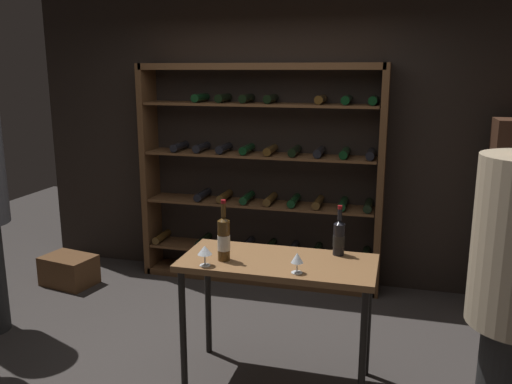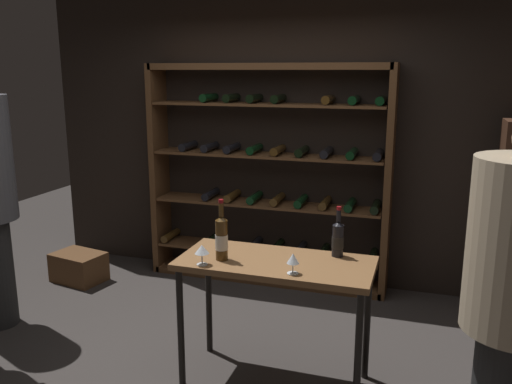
{
  "view_description": "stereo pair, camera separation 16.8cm",
  "coord_description": "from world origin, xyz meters",
  "px_view_note": "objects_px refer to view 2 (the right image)",
  "views": [
    {
      "loc": [
        1.13,
        -3.18,
        2.02
      ],
      "look_at": [
        0.21,
        0.18,
        1.22
      ],
      "focal_mm": 37.24,
      "sensor_mm": 36.0,
      "label": 1
    },
    {
      "loc": [
        1.29,
        -3.13,
        2.02
      ],
      "look_at": [
        0.21,
        0.18,
        1.22
      ],
      "focal_mm": 37.24,
      "sensor_mm": 36.0,
      "label": 2
    }
  ],
  "objects_px": {
    "wine_glass_stemmed_left": "(202,250)",
    "wine_glass_stemmed_right": "(293,259)",
    "wine_bottle_red_label": "(222,238)",
    "tasting_table": "(276,275)",
    "wine_crate": "(79,267)",
    "wine_bottle_amber_reserve": "(338,238)",
    "wine_rack": "(269,177)"
  },
  "relations": [
    {
      "from": "wine_bottle_red_label",
      "to": "wine_glass_stemmed_left",
      "type": "height_order",
      "value": "wine_bottle_red_label"
    },
    {
      "from": "wine_glass_stemmed_right",
      "to": "wine_rack",
      "type": "bearing_deg",
      "value": 110.74
    },
    {
      "from": "tasting_table",
      "to": "wine_bottle_red_label",
      "type": "bearing_deg",
      "value": -164.36
    },
    {
      "from": "wine_crate",
      "to": "wine_glass_stemmed_right",
      "type": "distance_m",
      "value": 2.88
    },
    {
      "from": "wine_rack",
      "to": "wine_glass_stemmed_right",
      "type": "distance_m",
      "value": 1.98
    },
    {
      "from": "tasting_table",
      "to": "wine_glass_stemmed_right",
      "type": "distance_m",
      "value": 0.31
    },
    {
      "from": "wine_bottle_amber_reserve",
      "to": "wine_glass_stemmed_left",
      "type": "distance_m",
      "value": 0.87
    },
    {
      "from": "wine_crate",
      "to": "wine_bottle_amber_reserve",
      "type": "bearing_deg",
      "value": -18.08
    },
    {
      "from": "wine_crate",
      "to": "wine_glass_stemmed_right",
      "type": "bearing_deg",
      "value": -27.04
    },
    {
      "from": "tasting_table",
      "to": "wine_bottle_amber_reserve",
      "type": "height_order",
      "value": "wine_bottle_amber_reserve"
    },
    {
      "from": "wine_rack",
      "to": "wine_bottle_red_label",
      "type": "distance_m",
      "value": 1.76
    },
    {
      "from": "tasting_table",
      "to": "wine_bottle_amber_reserve",
      "type": "distance_m",
      "value": 0.46
    },
    {
      "from": "wine_crate",
      "to": "wine_glass_stemmed_left",
      "type": "bearing_deg",
      "value": -34.17
    },
    {
      "from": "wine_crate",
      "to": "wine_glass_stemmed_left",
      "type": "xyz_separation_m",
      "value": [
        1.9,
        -1.29,
        0.8
      ]
    },
    {
      "from": "wine_rack",
      "to": "wine_bottle_red_label",
      "type": "bearing_deg",
      "value": -83.07
    },
    {
      "from": "wine_rack",
      "to": "wine_glass_stemmed_left",
      "type": "bearing_deg",
      "value": -85.98
    },
    {
      "from": "wine_bottle_amber_reserve",
      "to": "wine_glass_stemmed_right",
      "type": "bearing_deg",
      "value": -117.12
    },
    {
      "from": "wine_bottle_red_label",
      "to": "wine_glass_stemmed_right",
      "type": "xyz_separation_m",
      "value": [
        0.49,
        -0.1,
        -0.05
      ]
    },
    {
      "from": "tasting_table",
      "to": "wine_crate",
      "type": "xyz_separation_m",
      "value": [
        -2.3,
        1.07,
        -0.61
      ]
    },
    {
      "from": "wine_bottle_amber_reserve",
      "to": "wine_glass_stemmed_right",
      "type": "height_order",
      "value": "wine_bottle_amber_reserve"
    },
    {
      "from": "wine_glass_stemmed_left",
      "to": "wine_glass_stemmed_right",
      "type": "distance_m",
      "value": 0.57
    },
    {
      "from": "wine_bottle_amber_reserve",
      "to": "wine_glass_stemmed_right",
      "type": "relative_size",
      "value": 2.6
    },
    {
      "from": "wine_glass_stemmed_left",
      "to": "wine_bottle_red_label",
      "type": "bearing_deg",
      "value": 57.13
    },
    {
      "from": "wine_glass_stemmed_left",
      "to": "wine_rack",
      "type": "bearing_deg",
      "value": 94.02
    },
    {
      "from": "tasting_table",
      "to": "wine_crate",
      "type": "bearing_deg",
      "value": 155.1
    },
    {
      "from": "tasting_table",
      "to": "wine_rack",
      "type": "bearing_deg",
      "value": 108.07
    },
    {
      "from": "wine_crate",
      "to": "wine_glass_stemmed_right",
      "type": "xyz_separation_m",
      "value": [
        2.46,
        -1.26,
        0.8
      ]
    },
    {
      "from": "wine_glass_stemmed_right",
      "to": "wine_crate",
      "type": "bearing_deg",
      "value": 152.96
    },
    {
      "from": "wine_crate",
      "to": "wine_rack",
      "type": "bearing_deg",
      "value": 18.46
    },
    {
      "from": "tasting_table",
      "to": "wine_glass_stemmed_left",
      "type": "bearing_deg",
      "value": -152.05
    },
    {
      "from": "wine_bottle_red_label",
      "to": "wine_crate",
      "type": "bearing_deg",
      "value": 149.56
    },
    {
      "from": "wine_glass_stemmed_right",
      "to": "wine_glass_stemmed_left",
      "type": "bearing_deg",
      "value": -176.97
    }
  ]
}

